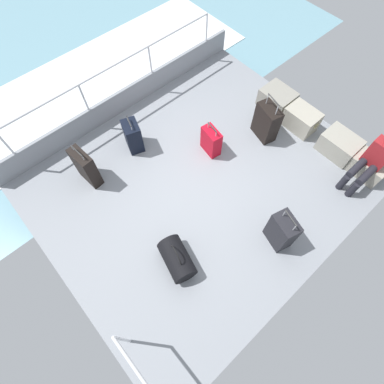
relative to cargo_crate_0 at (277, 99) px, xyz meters
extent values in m
cube|color=gray|center=(0.30, -2.19, -0.21)|extent=(4.40, 5.20, 0.06)
cube|color=gray|center=(-1.87, -2.19, 0.05)|extent=(0.06, 5.20, 0.45)
cylinder|color=silver|center=(-1.87, -4.27, 0.32)|extent=(0.04, 0.04, 1.00)
cylinder|color=silver|center=(-1.87, -2.88, 0.32)|extent=(0.04, 0.04, 1.00)
cylinder|color=silver|center=(-1.87, -1.49, 0.32)|extent=(0.04, 0.04, 1.00)
cylinder|color=silver|center=(-1.87, -0.11, 0.32)|extent=(0.04, 0.04, 1.00)
cylinder|color=silver|center=(-1.87, -2.19, 0.82)|extent=(0.04, 4.16, 0.04)
cylinder|color=silver|center=(1.45, -4.54, 0.30)|extent=(0.04, 0.04, 0.95)
cylinder|color=silver|center=(1.90, -4.54, 0.77)|extent=(0.90, 0.04, 0.04)
plane|color=#6B99A8|center=(-6.90, -2.19, -0.53)|extent=(12.00, 12.00, 0.00)
cube|color=white|center=(-3.30, -2.19, -0.52)|extent=(2.40, 7.28, 0.01)
cube|color=gray|center=(0.00, 0.00, 0.00)|extent=(0.59, 0.49, 0.35)
torus|color=tan|center=(-0.30, 0.00, 0.07)|extent=(0.02, 0.12, 0.12)
torus|color=tan|center=(0.30, 0.00, 0.07)|extent=(0.02, 0.12, 0.12)
cube|color=#9E9989|center=(0.63, -0.07, 0.02)|extent=(0.57, 0.41, 0.39)
torus|color=tan|center=(0.33, -0.07, 0.10)|extent=(0.02, 0.12, 0.12)
torus|color=tan|center=(0.92, -0.07, 0.10)|extent=(0.02, 0.12, 0.12)
cube|color=gray|center=(1.42, -0.03, 0.01)|extent=(0.61, 0.45, 0.38)
torus|color=tan|center=(1.11, -0.03, 0.09)|extent=(0.02, 0.12, 0.12)
torus|color=tan|center=(1.74, -0.03, 0.09)|extent=(0.02, 0.12, 0.12)
cube|color=#9E9989|center=(1.99, -0.03, -0.01)|extent=(0.58, 0.38, 0.34)
torus|color=tan|center=(1.69, -0.03, 0.06)|extent=(0.02, 0.12, 0.12)
cube|color=maroon|center=(1.99, -0.08, 0.40)|extent=(0.34, 0.20, 0.48)
cylinder|color=black|center=(2.08, -0.38, 0.20)|extent=(0.12, 0.40, 0.12)
cylinder|color=black|center=(2.08, -0.58, -0.01)|extent=(0.11, 0.11, 0.34)
cylinder|color=black|center=(1.90, -0.38, 0.20)|extent=(0.12, 0.40, 0.12)
cylinder|color=black|center=(1.90, -0.58, -0.01)|extent=(0.11, 0.11, 0.34)
cube|color=#B70C1E|center=(-0.07, -1.65, 0.08)|extent=(0.39, 0.24, 0.51)
cylinder|color=#A5A8AD|center=(-0.18, -1.64, 0.38)|extent=(0.02, 0.02, 0.10)
cylinder|color=#A5A8AD|center=(0.04, -1.67, 0.38)|extent=(0.02, 0.02, 0.10)
cylinder|color=#2D2D2D|center=(-0.07, -1.65, 0.43)|extent=(0.24, 0.05, 0.02)
cube|color=green|center=(-0.06, -1.55, 0.21)|extent=(0.05, 0.01, 0.08)
cube|color=black|center=(0.31, -0.70, 0.15)|extent=(0.50, 0.35, 0.66)
cylinder|color=#A5A8AD|center=(0.18, -0.67, 0.59)|extent=(0.02, 0.02, 0.20)
cylinder|color=#A5A8AD|center=(0.44, -0.73, 0.59)|extent=(0.02, 0.02, 0.20)
cylinder|color=#2D2D2D|center=(0.31, -0.70, 0.69)|extent=(0.29, 0.09, 0.02)
cube|color=white|center=(0.34, -0.58, 0.33)|extent=(0.05, 0.02, 0.08)
cube|color=black|center=(-0.97, -3.55, 0.17)|extent=(0.45, 0.22, 0.69)
cylinder|color=#A5A8AD|center=(-1.10, -3.56, 0.56)|extent=(0.02, 0.02, 0.10)
cylinder|color=#A5A8AD|center=(-0.84, -3.54, 0.56)|extent=(0.02, 0.02, 0.10)
cylinder|color=#2D2D2D|center=(-0.97, -3.55, 0.61)|extent=(0.28, 0.04, 0.02)
cube|color=green|center=(-0.98, -3.45, 0.32)|extent=(0.05, 0.01, 0.08)
cube|color=black|center=(1.80, -2.04, 0.14)|extent=(0.44, 0.35, 0.64)
cylinder|color=#A5A8AD|center=(1.69, -2.01, 0.54)|extent=(0.02, 0.02, 0.15)
cylinder|color=#A5A8AD|center=(1.91, -2.07, 0.54)|extent=(0.02, 0.02, 0.15)
cylinder|color=#2D2D2D|center=(1.80, -2.04, 0.61)|extent=(0.25, 0.08, 0.02)
cube|color=silver|center=(1.83, -1.91, 0.20)|extent=(0.05, 0.02, 0.08)
cube|color=black|center=(-1.02, -2.60, 0.11)|extent=(0.41, 0.35, 0.57)
cylinder|color=#A5A8AD|center=(-1.12, -2.56, 0.44)|extent=(0.02, 0.02, 0.09)
cylinder|color=#A5A8AD|center=(-0.92, -2.63, 0.44)|extent=(0.02, 0.02, 0.09)
cylinder|color=#2D2D2D|center=(-1.02, -2.60, 0.48)|extent=(0.22, 0.09, 0.02)
cube|color=silver|center=(-0.98, -2.47, 0.27)|extent=(0.05, 0.02, 0.08)
cylinder|color=black|center=(1.07, -3.40, 0.00)|extent=(0.66, 0.48, 0.35)
torus|color=black|center=(1.07, -3.40, 0.19)|extent=(0.29, 0.09, 0.30)
camera|label=1|loc=(2.10, -4.03, 4.24)|focal=28.44mm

